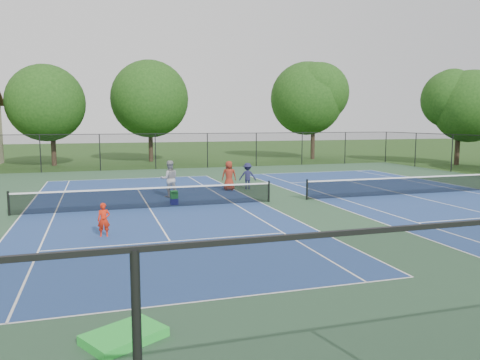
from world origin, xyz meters
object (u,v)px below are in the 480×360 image
object	(u,v)px
ball_crate	(174,202)
tree_side_e	(460,102)
instructor	(169,179)
bystander_c	(229,176)
child_player	(104,220)
bystander_b	(248,176)
tree_back_b	(150,95)
tree_back_a	(51,99)
tree_back_d	(314,95)
ball_hopper	(174,195)

from	to	relation	value
ball_crate	tree_side_e	bearing A→B (deg)	24.97
instructor	bystander_c	world-z (taller)	instructor
child_player	bystander_c	size ratio (longest dim) A/B	0.69
child_player	bystander_b	distance (m)	12.77
tree_back_b	bystander_b	size ratio (longest dim) A/B	6.37
tree_back_a	ball_crate	size ratio (longest dim) A/B	25.89
tree_back_d	instructor	bearing A→B (deg)	-131.50
tree_back_d	tree_side_e	distance (m)	14.18
bystander_b	bystander_c	distance (m)	1.22
tree_back_d	tree_back_b	bearing A→B (deg)	173.29
child_player	ball_hopper	world-z (taller)	child_player
tree_back_d	instructor	world-z (taller)	tree_back_d
bystander_c	tree_side_e	bearing A→B (deg)	-145.01
instructor	bystander_b	bearing A→B (deg)	-161.87
bystander_b	tree_back_d	bearing A→B (deg)	-108.53
tree_side_e	child_player	world-z (taller)	tree_side_e
tree_back_b	child_player	distance (m)	31.98
tree_back_b	bystander_b	world-z (taller)	tree_back_b
tree_side_e	ball_hopper	bearing A→B (deg)	-155.03
tree_side_e	child_player	bearing A→B (deg)	-149.39
tree_back_b	tree_back_d	distance (m)	17.12
tree_back_a	ball_hopper	distance (m)	25.11
instructor	tree_side_e	bearing A→B (deg)	-158.93
ball_crate	ball_hopper	xyz separation A→B (m)	(0.00, 0.00, 0.34)
bystander_b	ball_crate	xyz separation A→B (m)	(-5.05, -3.98, -0.63)
tree_back_a	tree_back_d	world-z (taller)	tree_back_d
tree_back_a	instructor	size ratio (longest dim) A/B	4.66
tree_back_d	child_player	distance (m)	36.99
tree_back_a	ball_hopper	size ratio (longest dim) A/B	24.41
ball_crate	tree_back_b	bearing A→B (deg)	86.09
child_player	instructor	xyz separation A→B (m)	(3.52, 7.98, 0.38)
tree_side_e	child_player	size ratio (longest dim) A/B	7.41
ball_crate	ball_hopper	size ratio (longest dim) A/B	0.94
tree_side_e	bystander_c	world-z (taller)	tree_side_e
tree_back_a	tree_side_e	size ratio (longest dim) A/B	1.03
tree_back_b	tree_side_e	world-z (taller)	tree_back_b
tree_back_a	tree_side_e	world-z (taller)	tree_back_a
tree_back_a	tree_side_e	bearing A→B (deg)	-15.52
instructor	ball_crate	bearing A→B (deg)	86.56
ball_hopper	child_player	bearing A→B (deg)	-121.01
tree_back_d	instructor	distance (m)	28.66
child_player	bystander_c	bearing A→B (deg)	57.50
ball_hopper	ball_crate	bearing A→B (deg)	0.00
tree_back_a	tree_side_e	xyz separation A→B (m)	(36.00, -10.00, -0.23)
tree_back_d	ball_crate	distance (m)	30.70
tree_back_a	child_player	size ratio (longest dim) A/B	7.65
ball_crate	instructor	bearing A→B (deg)	86.55
tree_side_e	ball_crate	bearing A→B (deg)	-155.03
tree_back_b	bystander_b	xyz separation A→B (m)	(3.32, -21.41, -5.81)
bystander_b	ball_crate	size ratio (longest dim) A/B	4.45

